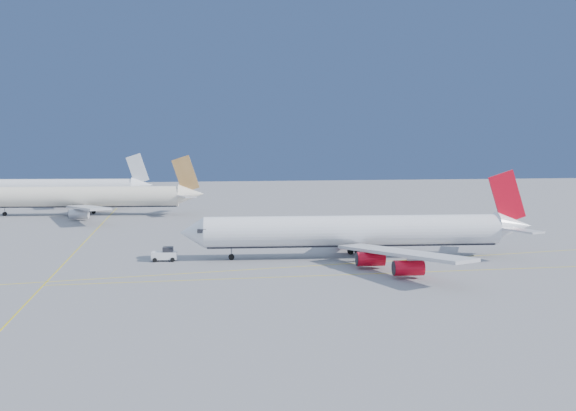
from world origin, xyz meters
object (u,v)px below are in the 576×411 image
object	(u,v)px
airliner_virgin	(361,232)
airliner_etihad	(89,197)
pushback_tug	(165,255)
airliner_third	(61,188)

from	to	relation	value
airliner_virgin	airliner_etihad	distance (m)	97.57
airliner_etihad	pushback_tug	bearing A→B (deg)	-67.89
airliner_virgin	pushback_tug	xyz separation A→B (m)	(-33.46, 2.75, -3.51)
airliner_virgin	airliner_etihad	xyz separation A→B (m)	(-55.69, 80.11, 0.55)
airliner_virgin	airliner_etihad	size ratio (longest dim) A/B	0.95
airliner_third	pushback_tug	distance (m)	128.14
pushback_tug	airliner_virgin	bearing A→B (deg)	0.21
airliner_third	pushback_tug	size ratio (longest dim) A/B	14.51
airliner_virgin	airliner_etihad	bearing A→B (deg)	129.64
airliner_etihad	pushback_tug	world-z (taller)	airliner_etihad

